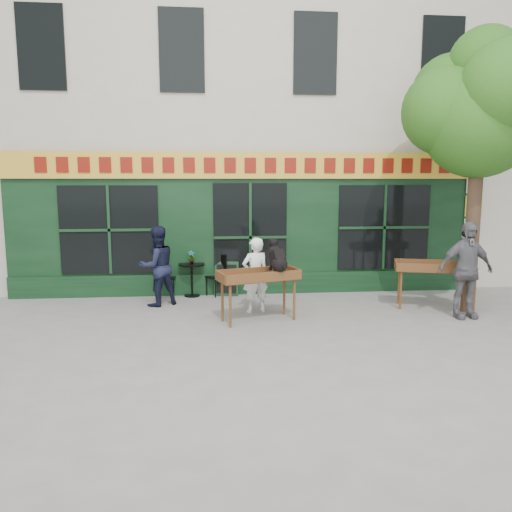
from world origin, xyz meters
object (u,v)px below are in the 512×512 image
object	(u,v)px
woman	(255,275)
man_right	(465,270)
dog	(277,254)
book_cart_right	(433,270)
man_left	(157,266)
book_cart_center	(259,279)
bistro_table	(192,273)

from	to	relation	value
woman	man_right	bearing A→B (deg)	151.62
dog	book_cart_right	world-z (taller)	dog
book_cart_right	man_left	size ratio (longest dim) A/B	0.95
woman	book_cart_right	bearing A→B (deg)	162.13
book_cart_center	woman	xyz separation A→B (m)	(0.00, 0.65, -0.06)
man_left	man_right	bearing A→B (deg)	133.84
dog	woman	bearing A→B (deg)	99.37
book_cart_center	man_right	world-z (taller)	man_right
dog	book_cart_right	xyz separation A→B (m)	(3.36, 0.66, -0.47)
book_cart_right	man_right	size ratio (longest dim) A/B	0.86
man_right	bistro_table	bearing A→B (deg)	153.37
woman	dog	bearing A→B (deg)	99.37
dog	book_cart_center	bearing A→B (deg)	154.68
book_cart_center	man_left	bearing A→B (deg)	128.32
book_cart_center	dog	xyz separation A→B (m)	(0.35, -0.05, 0.47)
book_cart_center	dog	bearing A→B (deg)	-25.32
dog	man_left	xyz separation A→B (m)	(-2.38, 1.44, -0.44)
book_cart_center	bistro_table	xyz separation A→B (m)	(-1.33, 2.18, -0.28)
book_cart_center	dog	size ratio (longest dim) A/B	2.69
book_cart_center	book_cart_right	bearing A→B (deg)	-7.92
man_left	woman	bearing A→B (deg)	127.98
man_right	bistro_table	size ratio (longest dim) A/B	2.48
book_cart_center	man_right	distance (m)	4.02
book_cart_center	woman	world-z (taller)	woman
woman	man_right	distance (m)	4.10
dog	man_right	world-z (taller)	man_right
man_left	book_cart_center	bearing A→B (deg)	113.63
book_cart_center	dog	distance (m)	0.59
dog	bistro_table	world-z (taller)	dog
bistro_table	man_left	size ratio (longest dim) A/B	0.44
woman	bistro_table	distance (m)	2.04
book_cart_right	woman	bearing A→B (deg)	-163.80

